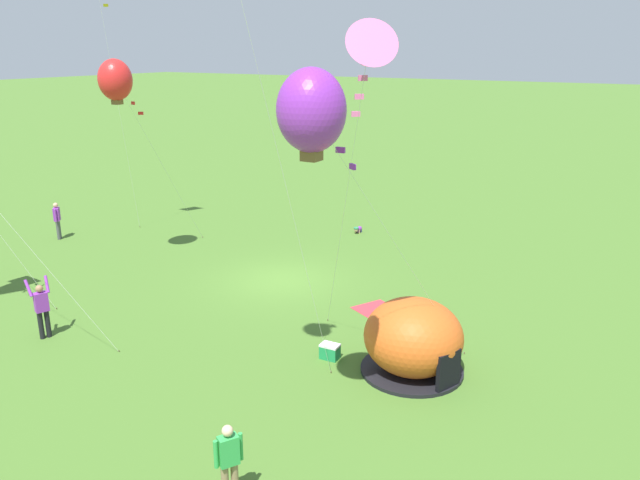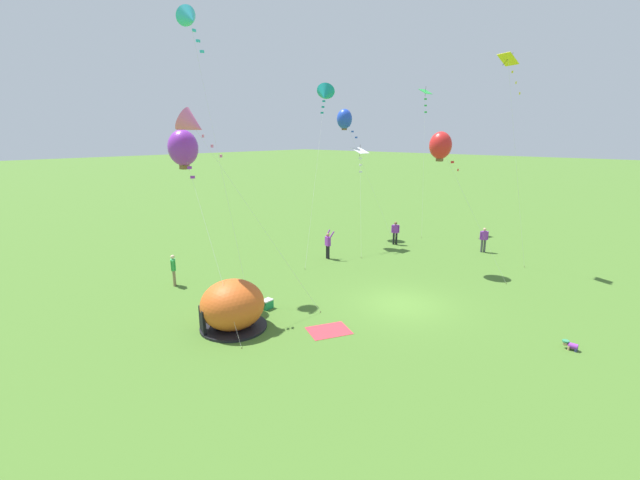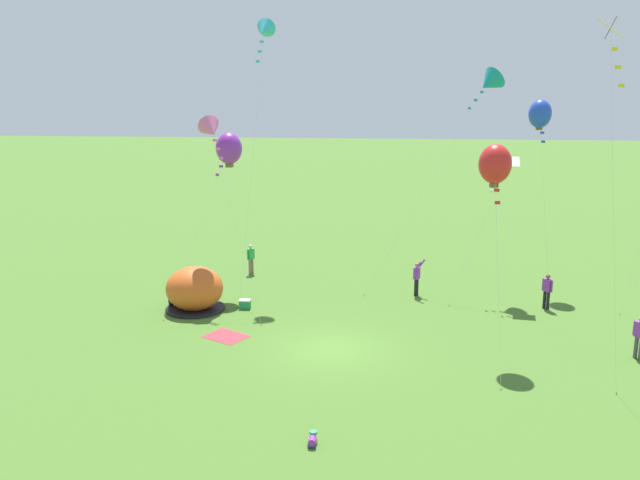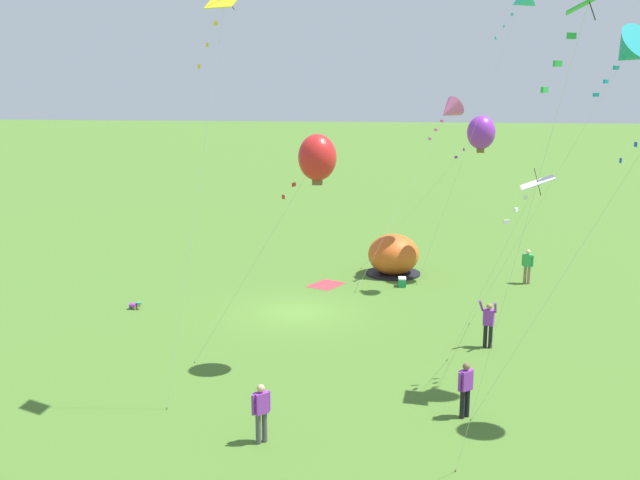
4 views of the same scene
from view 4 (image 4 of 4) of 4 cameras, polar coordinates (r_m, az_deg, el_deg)
ground_plane at (r=32.50m, az=-1.76°, el=-5.52°), size 300.00×300.00×0.00m
popup_tent at (r=38.66m, az=5.62°, el=-1.18°), size 2.81×2.81×2.10m
picnic_blanket at (r=36.71m, az=0.48°, el=-3.43°), size 2.11×1.93×0.01m
cooler_box at (r=36.61m, az=6.28°, el=-3.20°), size 0.55×0.39×0.44m
toddler_crawling at (r=33.84m, az=-13.90°, el=-4.85°), size 0.27×0.55×0.32m
person_flying_kite at (r=28.73m, az=12.71°, el=-6.13°), size 0.61×0.71×1.89m
person_watching_sky at (r=21.11m, az=-4.51°, el=-12.80°), size 0.43×0.47×1.72m
person_strolling at (r=38.10m, az=15.53°, el=-1.82°), size 0.40×0.52×1.72m
person_far_back at (r=22.90m, az=11.02°, el=-10.93°), size 0.43×0.47×1.72m
kite_red at (r=24.73m, az=-0.21°, el=6.29°), size 1.27×5.04×8.11m
kite_cyan at (r=35.77m, az=15.10°, el=17.19°), size 1.12×4.90×13.90m
kite_pink at (r=37.41m, az=9.81°, el=9.67°), size 4.20×5.13×9.07m
kite_yellow at (r=21.95m, az=-7.51°, el=16.81°), size 1.32×2.58×12.41m
kite_white at (r=23.51m, az=15.94°, el=3.79°), size 3.29×2.84×7.25m
kite_green at (r=15.58m, az=19.19°, el=15.26°), size 3.24×2.36×11.65m
kite_teal at (r=24.61m, az=22.46°, el=13.16°), size 7.08×4.72×11.47m
kite_purple at (r=37.18m, az=12.18°, el=8.00°), size 2.31×6.51×8.18m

